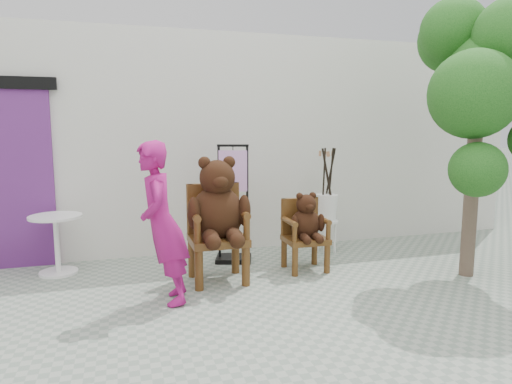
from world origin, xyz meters
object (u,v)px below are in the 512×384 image
person (163,224)px  display_stand (233,217)px  chair_big (218,212)px  cafe_table (57,237)px  chair_small (305,225)px  tree (487,66)px  stool_bucket (327,207)px

person → display_stand: size_ratio=1.05×
display_stand → person: bearing=-112.4°
chair_big → display_stand: display_stand is taller
chair_big → person: size_ratio=0.89×
person → cafe_table: (-1.12, 1.28, -0.36)m
chair_small → tree: size_ratio=0.30×
display_stand → chair_small: bearing=-20.7°
cafe_table → stool_bucket: size_ratio=0.48×
person → chair_big: bearing=131.4°
stool_bucket → tree: size_ratio=0.45×
chair_big → chair_small: (1.10, 0.10, -0.23)m
cafe_table → stool_bucket: 3.47m
stool_bucket → tree: tree is taller
stool_bucket → chair_small: bearing=-132.9°
chair_small → person: 1.86m
person → cafe_table: person is taller
chair_small → cafe_table: (-2.87, 0.70, -0.12)m
chair_small → stool_bucket: size_ratio=0.66×
tree → cafe_table: bearing=163.0°
chair_big → cafe_table: (-1.77, 0.80, -0.35)m
display_stand → tree: (2.59, -1.34, 1.82)m
tree → chair_big: bearing=167.8°
stool_bucket → tree: bearing=-47.7°
chair_big → chair_small: chair_big is taller
chair_small → stool_bucket: 0.87m
tree → person: bearing=177.5°
chair_big → chair_small: bearing=5.4°
person → tree: size_ratio=0.50×
person → tree: bearing=92.2°
display_stand → tree: bearing=-9.4°
chair_big → stool_bucket: (1.69, 0.74, -0.15)m
chair_small → display_stand: 0.96m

